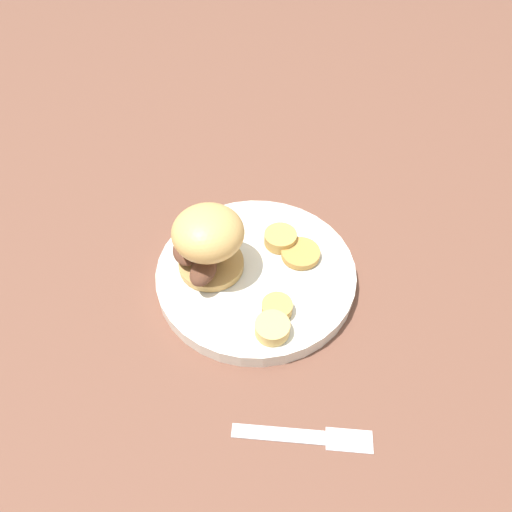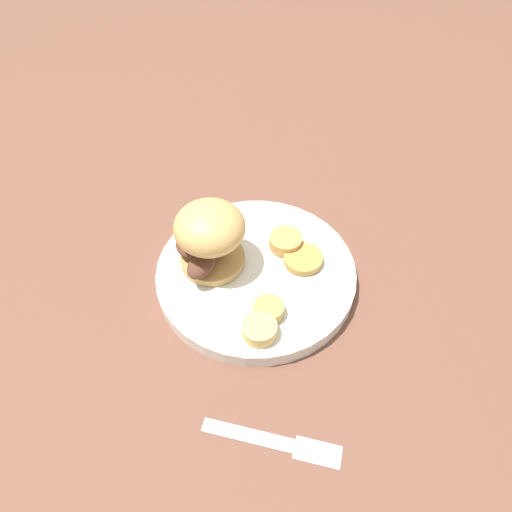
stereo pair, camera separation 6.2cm
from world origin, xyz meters
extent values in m
plane|color=brown|center=(0.00, 0.00, 0.00)|extent=(4.00, 4.00, 0.00)
cylinder|color=white|center=(0.00, 0.00, 0.01)|extent=(0.26, 0.26, 0.02)
torus|color=white|center=(0.00, 0.00, 0.02)|extent=(0.26, 0.26, 0.01)
cylinder|color=tan|center=(0.02, 0.05, 0.03)|extent=(0.08, 0.08, 0.01)
ellipsoid|color=#563323|center=(0.05, 0.08, 0.05)|extent=(0.04, 0.04, 0.02)
ellipsoid|color=#563323|center=(-0.01, 0.07, 0.05)|extent=(0.06, 0.05, 0.02)
ellipsoid|color=#563323|center=(0.03, 0.08, 0.05)|extent=(0.06, 0.04, 0.02)
ellipsoid|color=brown|center=(0.02, 0.05, 0.04)|extent=(0.05, 0.05, 0.02)
ellipsoid|color=tan|center=(0.02, 0.05, 0.09)|extent=(0.09, 0.09, 0.05)
cylinder|color=#DBB766|center=(-0.10, 0.01, 0.03)|extent=(0.04, 0.04, 0.02)
cylinder|color=#BC8942|center=(0.01, -0.06, 0.03)|extent=(0.05, 0.05, 0.01)
cylinder|color=tan|center=(0.04, -0.04, 0.03)|extent=(0.04, 0.04, 0.02)
cylinder|color=tan|center=(-0.07, -0.01, 0.03)|extent=(0.04, 0.04, 0.01)
cube|color=silver|center=(-0.21, 0.03, 0.00)|extent=(0.05, 0.10, 0.00)
cube|color=silver|center=(-0.23, -0.04, 0.00)|extent=(0.04, 0.05, 0.00)
camera|label=1|loc=(-0.39, 0.10, 0.52)|focal=35.00mm
camera|label=2|loc=(-0.40, 0.04, 0.52)|focal=35.00mm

